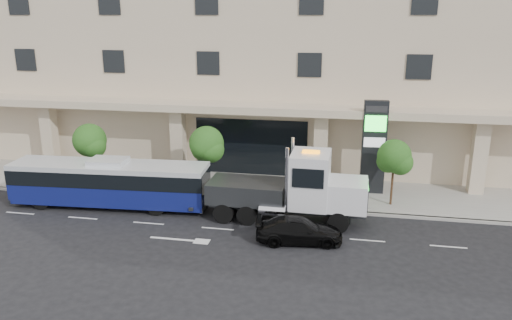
{
  "coord_description": "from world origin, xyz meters",
  "views": [
    {
      "loc": [
        6.66,
        -25.74,
        11.26
      ],
      "look_at": [
        1.48,
        2.0,
        2.98
      ],
      "focal_mm": 35.0,
      "sensor_mm": 36.0,
      "label": 1
    }
  ],
  "objects_px": {
    "signage_pylon": "(374,147)",
    "black_sedan": "(299,230)",
    "tow_truck": "(294,189)",
    "city_bus": "(110,182)"
  },
  "relations": [
    {
      "from": "tow_truck",
      "to": "signage_pylon",
      "type": "bearing_deg",
      "value": 50.61
    },
    {
      "from": "black_sedan",
      "to": "signage_pylon",
      "type": "height_order",
      "value": "signage_pylon"
    },
    {
      "from": "city_bus",
      "to": "black_sedan",
      "type": "height_order",
      "value": "city_bus"
    },
    {
      "from": "city_bus",
      "to": "black_sedan",
      "type": "relative_size",
      "value": 2.71
    },
    {
      "from": "signage_pylon",
      "to": "black_sedan",
      "type": "bearing_deg",
      "value": -119.0
    },
    {
      "from": "city_bus",
      "to": "black_sedan",
      "type": "distance_m",
      "value": 12.11
    },
    {
      "from": "black_sedan",
      "to": "tow_truck",
      "type": "bearing_deg",
      "value": 5.0
    },
    {
      "from": "black_sedan",
      "to": "signage_pylon",
      "type": "relative_size",
      "value": 0.74
    },
    {
      "from": "city_bus",
      "to": "tow_truck",
      "type": "relative_size",
      "value": 1.2
    },
    {
      "from": "tow_truck",
      "to": "city_bus",
      "type": "bearing_deg",
      "value": -179.93
    }
  ]
}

